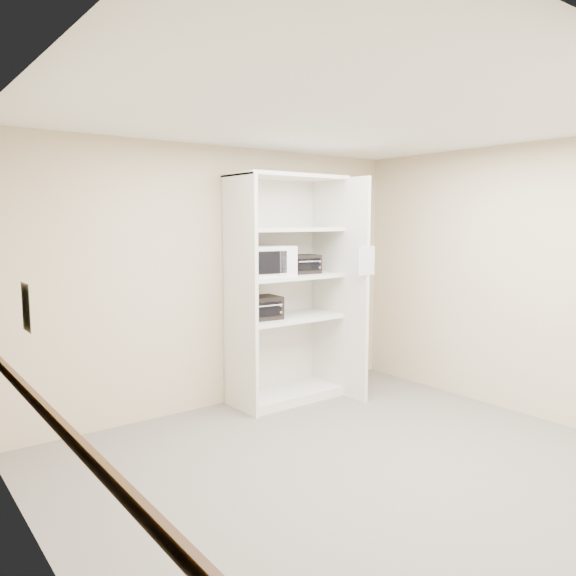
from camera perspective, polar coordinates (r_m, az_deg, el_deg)
floor at (r=4.68m, az=6.65°, el=-17.69°), size 4.50×4.00×0.01m
ceiling at (r=4.33m, az=7.17°, el=16.89°), size 4.50×4.00×0.01m
wall_back at (r=5.90m, az=-6.71°, el=1.05°), size 4.50×0.02×2.70m
wall_left at (r=3.20m, az=-23.62°, el=-4.40°), size 0.02×4.00×2.70m
wall_right at (r=6.07m, az=22.37°, el=0.75°), size 0.02×4.00×2.70m
shelving_unit at (r=6.04m, az=0.20°, el=-0.85°), size 1.24×0.92×2.42m
microwave at (r=5.79m, az=-2.27°, el=2.75°), size 0.57×0.46×0.31m
toaster_oven_upper at (r=6.11m, az=1.43°, el=2.45°), size 0.38×0.31×0.20m
toaster_oven_lower at (r=5.86m, az=-2.98°, el=-2.02°), size 0.46×0.37×0.24m
paper_sign at (r=5.87m, az=8.01°, el=2.76°), size 0.23×0.02×0.29m
chair_rail at (r=3.32m, az=-22.86°, el=-12.02°), size 0.04×3.98×0.08m
wall_poster at (r=3.57m, az=-25.01°, el=-1.76°), size 0.01×0.21×0.29m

